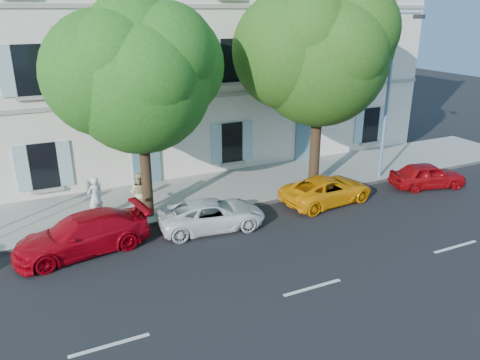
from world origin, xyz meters
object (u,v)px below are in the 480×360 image
car_yellow_supercar (327,190)px  tree_right (320,59)px  car_red_coupe (82,234)px  street_lamp (391,89)px  tree_left (139,81)px  pedestrian_a (95,198)px  car_white_coupe (212,214)px  pedestrian_b (140,193)px  car_red_hatchback (428,175)px

car_yellow_supercar → tree_right: 5.60m
car_red_coupe → tree_right: bearing=91.0°
car_yellow_supercar → street_lamp: (4.02, 1.14, 3.89)m
tree_left → pedestrian_a: bearing=163.2°
pedestrian_a → car_white_coupe: bearing=125.7°
car_red_coupe → street_lamp: bearing=86.2°
street_lamp → pedestrian_a: street_lamp is taller
car_red_coupe → pedestrian_b: bearing=121.0°
car_red_hatchback → pedestrian_a: bearing=92.7°
tree_right → car_red_coupe: bearing=-170.4°
tree_left → street_lamp: 11.44m
street_lamp → car_yellow_supercar: bearing=-164.2°
car_yellow_supercar → street_lamp: 5.71m
car_red_coupe → car_red_hatchback: 15.44m
car_white_coupe → car_red_hatchback: 10.75m
car_red_hatchback → tree_left: tree_left is taller
tree_right → pedestrian_b: bearing=178.0°
car_red_coupe → pedestrian_a: bearing=151.4°
pedestrian_a → pedestrian_b: (1.67, -0.23, 0.00)m
car_yellow_supercar → pedestrian_b: 7.88m
pedestrian_a → pedestrian_b: 1.69m
car_yellow_supercar → pedestrian_a: (-9.28, 2.26, 0.42)m
car_red_hatchback → pedestrian_b: pedestrian_b is taller
street_lamp → pedestrian_b: (-11.63, 0.89, -3.47)m
car_yellow_supercar → car_red_coupe: bearing=84.1°
tree_right → pedestrian_a: (-9.75, 0.52, -4.89)m
car_yellow_supercar → street_lamp: street_lamp is taller
car_white_coupe → pedestrian_b: pedestrian_b is taller
car_yellow_supercar → street_lamp: bearing=-80.4°
car_red_coupe → pedestrian_b: 3.28m
tree_right → pedestrian_b: (-8.07, 0.29, -4.89)m
tree_right → pedestrian_a: 10.92m
car_red_coupe → car_red_hatchback: size_ratio=1.31×
pedestrian_a → tree_left: bearing=141.7°
car_yellow_supercar → car_red_hatchback: 5.34m
car_yellow_supercar → tree_left: size_ratio=0.51×
tree_right → street_lamp: 3.87m
car_red_coupe → car_white_coupe: (4.69, -0.18, -0.10)m
pedestrian_a → pedestrian_b: size_ratio=1.00×
tree_left → pedestrian_a: (-1.91, 0.58, -4.42)m
street_lamp → pedestrian_a: size_ratio=4.49×
street_lamp → tree_right: bearing=170.4°
car_red_hatchback → tree_right: 7.52m
car_red_hatchback → pedestrian_a: pedestrian_a is taller
tree_right → pedestrian_a: tree_right is taller
car_red_hatchback → tree_left: bearing=93.7°
car_yellow_supercar → tree_right: (0.47, 1.74, 5.31)m
car_white_coupe → pedestrian_b: size_ratio=2.38×
car_white_coupe → tree_left: bearing=51.5°
car_red_coupe → pedestrian_b: pedestrian_b is taller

